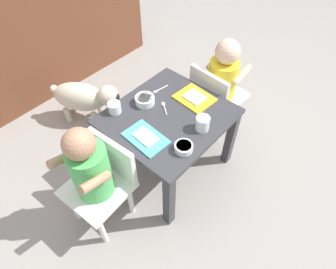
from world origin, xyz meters
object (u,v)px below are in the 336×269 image
Objects in this scene: water_cup_right at (202,124)px; spoon_by_left_tray at (164,107)px; dining_table at (168,125)px; seated_child_left at (93,170)px; food_tray_left at (146,138)px; water_cup_left at (115,108)px; seated_child_right at (221,78)px; dog at (84,97)px; food_tray_right at (195,98)px; spoon_by_right_tray at (159,90)px; veggie_bowl_far at (145,100)px; cereal_bowl_left_side at (184,147)px.

water_cup_right is 0.24m from spoon_by_left_tray.
water_cup_right reaches higher than dining_table.
food_tray_left is at bearing -12.10° from seated_child_left.
water_cup_left reaches higher than spoon_by_left_tray.
seated_child_left is at bearing 177.02° from seated_child_right.
spoon_by_left_tray is at bearing -81.21° from dog.
food_tray_left is (-0.12, -0.69, 0.23)m from dog.
dog is 2.21× the size of food_tray_right.
water_cup_left is (0.03, 0.24, 0.02)m from food_tray_left.
seated_child_right reaches higher than spoon_by_right_tray.
food_tray_left is at bearing -172.46° from dining_table.
water_cup_left is at bearing 83.76° from food_tray_left.
seated_child_right is 0.27m from food_tray_right.
dog is at bearing 109.45° from spoon_by_right_tray.
spoon_by_left_tray is at bearing 171.25° from seated_child_right.
food_tray_right is at bearing -26.04° from spoon_by_left_tray.
spoon_by_left_tray is at bearing -126.42° from spoon_by_right_tray.
spoon_by_left_tray is 0.14m from spoon_by_right_tray.
seated_child_right is 0.50m from veggie_bowl_far.
seated_child_left is 0.91m from seated_child_right.
water_cup_right is (0.20, -0.40, 0.01)m from water_cup_left.
seated_child_right is at bearing 2.22° from food_tray_right.
spoon_by_right_tray is (0.08, 0.11, 0.00)m from spoon_by_left_tray.
dining_table is 0.20m from food_tray_left.
water_cup_left is at bearing 95.38° from cereal_bowl_left_side.
spoon_by_right_tray is at bearing 53.58° from spoon_by_left_tray.
food_tray_right is (-0.27, -0.01, 0.03)m from seated_child_right.
seated_child_left reaches higher than food_tray_left.
food_tray_left is 0.37m from food_tray_right.
cereal_bowl_left_side is (-0.30, -0.17, 0.01)m from food_tray_right.
spoon_by_right_tray reaches higher than dining_table.
water_cup_left reaches higher than food_tray_left.
food_tray_right is 2.37× the size of cereal_bowl_left_side.
seated_child_left is 3.32× the size of food_tray_right.
water_cup_right reaches higher than cereal_bowl_left_side.
dining_table is at bearing -84.35° from dog.
seated_child_left is 0.49m from spoon_by_left_tray.
water_cup_right is (0.22, -0.16, 0.03)m from food_tray_left.
food_tray_right reaches higher than spoon_by_right_tray.
spoon_by_right_tray is (0.23, 0.36, -0.02)m from cereal_bowl_left_side.
water_cup_right is at bearing -81.14° from veggie_bowl_far.
food_tray_left is at bearing -147.62° from spoon_by_right_tray.
dog is (0.39, 0.64, -0.21)m from seated_child_left.
water_cup_right is at bearing -87.45° from spoon_by_left_tray.
food_tray_left is at bearing 110.64° from cereal_bowl_left_side.
water_cup_right is 0.71× the size of veggie_bowl_far.
food_tray_left and food_tray_right have the same top height.
dining_table is 0.25m from cereal_bowl_left_side.
veggie_bowl_far is at bearing 112.87° from spoon_by_left_tray.
seated_child_right is 9.61× the size of water_cup_left.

